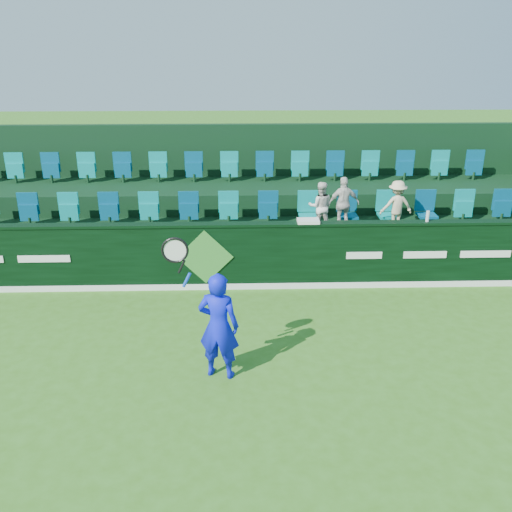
{
  "coord_description": "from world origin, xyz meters",
  "views": [
    {
      "loc": [
        0.69,
        -6.37,
        4.84
      ],
      "look_at": [
        0.95,
        2.8,
        1.15
      ],
      "focal_mm": 40.0,
      "sensor_mm": 36.0,
      "label": 1
    }
  ],
  "objects_px": {
    "tennis_player": "(218,325)",
    "spectator_right": "(396,205)",
    "towel": "(308,221)",
    "spectator_middle": "(344,204)",
    "spectator_left": "(320,206)",
    "drinks_bottle": "(428,216)"
  },
  "relations": [
    {
      "from": "tennis_player",
      "to": "spectator_right",
      "type": "distance_m",
      "value": 5.59
    },
    {
      "from": "tennis_player",
      "to": "towel",
      "type": "height_order",
      "value": "tennis_player"
    },
    {
      "from": "towel",
      "to": "spectator_right",
      "type": "bearing_deg",
      "value": 29.19
    },
    {
      "from": "spectator_middle",
      "to": "towel",
      "type": "relative_size",
      "value": 2.77
    },
    {
      "from": "spectator_left",
      "to": "spectator_middle",
      "type": "relative_size",
      "value": 0.91
    },
    {
      "from": "tennis_player",
      "to": "drinks_bottle",
      "type": "xyz_separation_m",
      "value": [
        3.95,
        3.09,
        0.61
      ]
    },
    {
      "from": "tennis_player",
      "to": "spectator_middle",
      "type": "height_order",
      "value": "tennis_player"
    },
    {
      "from": "spectator_middle",
      "to": "spectator_right",
      "type": "distance_m",
      "value": 1.13
    },
    {
      "from": "spectator_left",
      "to": "towel",
      "type": "xyz_separation_m",
      "value": [
        -0.39,
        -1.12,
        0.05
      ]
    },
    {
      "from": "spectator_right",
      "to": "spectator_middle",
      "type": "bearing_deg",
      "value": -5.39
    },
    {
      "from": "spectator_middle",
      "to": "spectator_left",
      "type": "bearing_deg",
      "value": -6.74
    },
    {
      "from": "spectator_middle",
      "to": "spectator_right",
      "type": "height_order",
      "value": "spectator_middle"
    },
    {
      "from": "spectator_middle",
      "to": "towel",
      "type": "distance_m",
      "value": 1.42
    },
    {
      "from": "tennis_player",
      "to": "spectator_left",
      "type": "distance_m",
      "value": 4.7
    },
    {
      "from": "tennis_player",
      "to": "spectator_right",
      "type": "bearing_deg",
      "value": 49.12
    },
    {
      "from": "spectator_left",
      "to": "spectator_right",
      "type": "relative_size",
      "value": 0.99
    },
    {
      "from": "spectator_left",
      "to": "spectator_middle",
      "type": "xyz_separation_m",
      "value": [
        0.49,
        0.0,
        0.05
      ]
    },
    {
      "from": "tennis_player",
      "to": "spectator_middle",
      "type": "xyz_separation_m",
      "value": [
        2.52,
        4.21,
        0.53
      ]
    },
    {
      "from": "tennis_player",
      "to": "spectator_middle",
      "type": "relative_size",
      "value": 1.98
    },
    {
      "from": "drinks_bottle",
      "to": "tennis_player",
      "type": "bearing_deg",
      "value": -141.94
    },
    {
      "from": "tennis_player",
      "to": "drinks_bottle",
      "type": "height_order",
      "value": "tennis_player"
    },
    {
      "from": "spectator_right",
      "to": "drinks_bottle",
      "type": "distance_m",
      "value": 1.17
    }
  ]
}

